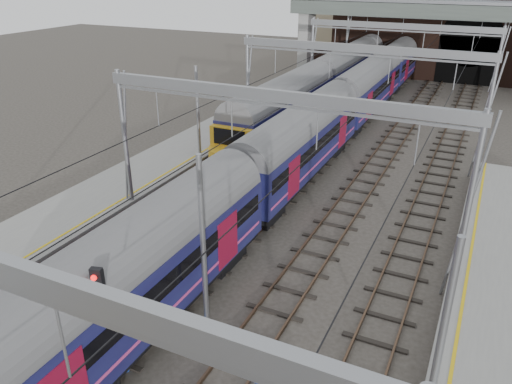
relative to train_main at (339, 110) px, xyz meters
The scene contains 13 objects.
ground 25.20m from the train_main, 85.42° to the right, with size 160.00×160.00×0.00m, color #38332D.
platform_left 24.01m from the train_main, 109.99° to the right, with size 4.32×55.00×1.12m.
tracks 10.49m from the train_main, 78.68° to the right, with size 14.40×80.00×0.22m.
overhead_line 5.71m from the train_main, 60.28° to the right, with size 16.80×80.00×8.00m.
retaining_wall 27.22m from the train_main, 82.81° to the left, with size 28.00×2.75×9.00m.
overbridge 21.63m from the train_main, 84.56° to the left, with size 28.00×3.00×9.25m.
train_main is the anchor object (origin of this frame).
train_second 15.81m from the train_main, 104.66° to the left, with size 2.92×50.56×4.98m.
signal_near_left 26.91m from the train_main, 91.87° to the right, with size 0.33×0.45×4.36m.
signal_near_centre 27.12m from the train_main, 87.65° to the right, with size 0.38×0.47×4.87m.
equip_cover_a 26.39m from the train_main, 89.50° to the right, with size 0.95×0.67×0.11m, color blue.
equip_cover_b 23.64m from the train_main, 86.11° to the right, with size 0.80×0.56×0.09m, color blue.
equip_cover_c 25.05m from the train_main, 78.63° to the right, with size 0.93×0.66×0.11m, color blue.
Camera 1 is at (8.24, -10.89, 12.62)m, focal length 35.00 mm.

